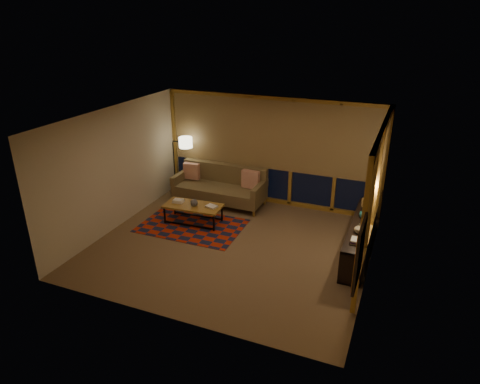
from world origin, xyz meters
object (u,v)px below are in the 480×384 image
at_px(coffee_table, 193,214).
at_px(floor_lamp, 174,165).
at_px(bookshelf, 360,238).
at_px(sofa, 219,186).

xyz_separation_m(coffee_table, floor_lamp, (-1.28, 1.38, 0.57)).
bearing_deg(bookshelf, floor_lamp, 165.71).
height_order(coffee_table, floor_lamp, floor_lamp).
relative_size(sofa, coffee_table, 1.72).
bearing_deg(sofa, floor_lamp, 173.38).
bearing_deg(bookshelf, sofa, 163.11).
relative_size(coffee_table, bookshelf, 0.51).
height_order(sofa, floor_lamp, floor_lamp).
bearing_deg(sofa, coffee_table, -94.02).
relative_size(floor_lamp, bookshelf, 0.62).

